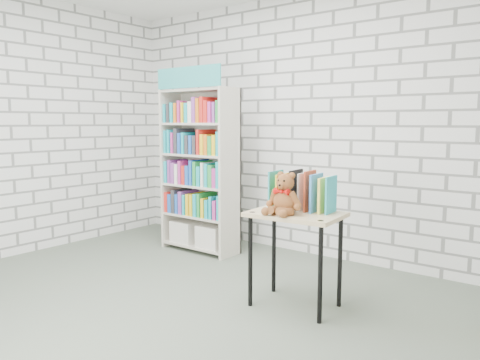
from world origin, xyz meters
The scene contains 6 objects.
ground centered at (0.00, 0.00, 0.00)m, with size 4.50×4.50×0.00m, color #525C4E.
room_shell centered at (0.00, 0.00, 1.78)m, with size 4.52×4.02×2.81m.
bookshelf centered at (-0.79, 1.36, 0.92)m, with size 0.90×0.35×2.02m.
display_table centered at (0.89, 0.61, 0.64)m, with size 0.73×0.53×0.75m.
table_books centered at (0.88, 0.72, 0.89)m, with size 0.50×0.25×0.29m.
teddy_bear centered at (0.85, 0.50, 0.88)m, with size 0.30×0.27×0.32m.
Camera 1 is at (2.72, -2.44, 1.44)m, focal length 35.00 mm.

